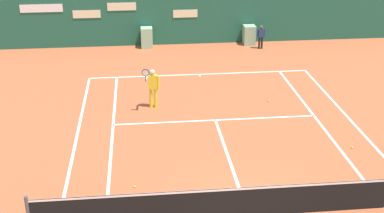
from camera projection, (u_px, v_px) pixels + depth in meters
name	position (u px, v px, depth m)	size (l,w,h in m)	color
ground_plane	(245.00, 204.00, 15.07)	(80.00, 80.00, 0.01)	#B25633
tennis_net	(250.00, 201.00, 14.34)	(12.10, 0.10, 1.07)	#4C4C51
sponsor_back_wall	(189.00, 21.00, 29.47)	(25.00, 1.02, 2.78)	#1E5642
player_on_baseline	(153.00, 85.00, 21.14)	(0.71, 0.69, 1.89)	yellow
ball_kid_centre_post	(261.00, 35.00, 28.77)	(0.45, 0.19, 1.33)	black
tennis_ball_near_service_line	(269.00, 101.00, 22.10)	(0.07, 0.07, 0.07)	#CCE033
tennis_ball_mid_court	(352.00, 147.00, 18.23)	(0.07, 0.07, 0.07)	#CCE033
tennis_ball_by_sideline	(135.00, 187.00, 15.89)	(0.07, 0.07, 0.07)	#CCE033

